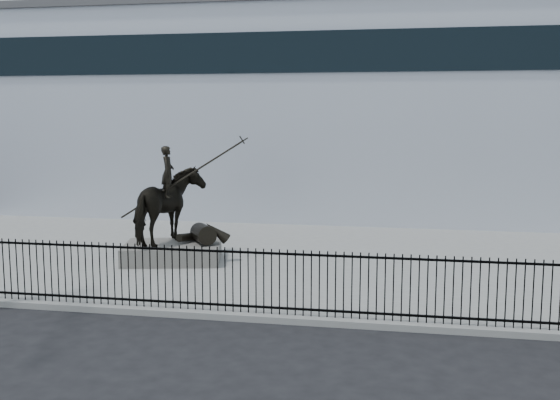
# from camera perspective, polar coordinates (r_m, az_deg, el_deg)

# --- Properties ---
(ground) EXTENTS (120.00, 120.00, 0.00)m
(ground) POSITION_cam_1_polar(r_m,az_deg,el_deg) (13.98, -3.16, -11.90)
(ground) COLOR black
(ground) RESTS_ON ground
(plaza) EXTENTS (30.00, 12.00, 0.15)m
(plaza) POSITION_cam_1_polar(r_m,az_deg,el_deg) (20.56, 1.52, -5.27)
(plaza) COLOR gray
(plaza) RESTS_ON ground
(building) EXTENTS (44.00, 14.00, 9.00)m
(building) POSITION_cam_1_polar(r_m,az_deg,el_deg) (32.94, 5.18, 7.33)
(building) COLOR #B6BCC7
(building) RESTS_ON ground
(picket_fence) EXTENTS (22.10, 0.10, 1.50)m
(picket_fence) POSITION_cam_1_polar(r_m,az_deg,el_deg) (14.88, -2.03, -7.05)
(picket_fence) COLOR black
(picket_fence) RESTS_ON plaza
(statue_plinth) EXTENTS (3.25, 2.57, 0.54)m
(statue_plinth) POSITION_cam_1_polar(r_m,az_deg,el_deg) (20.32, -9.34, -4.53)
(statue_plinth) COLOR #5B5853
(statue_plinth) RESTS_ON plaza
(equestrian_statue) EXTENTS (3.62, 2.66, 3.14)m
(equestrian_statue) POSITION_cam_1_polar(r_m,az_deg,el_deg) (20.06, -9.27, -0.61)
(equestrian_statue) COLOR black
(equestrian_statue) RESTS_ON statue_plinth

